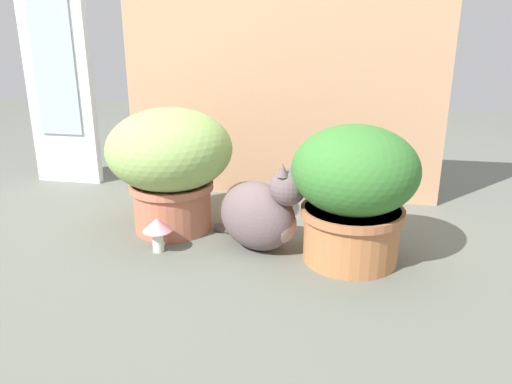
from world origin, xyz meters
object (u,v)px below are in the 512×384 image
cat (262,214)px  mushroom_ornament_red (163,211)px  leafy_planter (354,189)px  mushroom_ornament_pink (157,228)px  grass_planter (170,161)px

cat → mushroom_ornament_red: bearing=173.8°
leafy_planter → mushroom_ornament_pink: size_ratio=3.70×
grass_planter → leafy_planter: grass_planter is taller
cat → grass_planter: bearing=161.4°
cat → mushroom_ornament_red: (-0.34, 0.04, -0.03)m
grass_planter → leafy_planter: 0.62m
mushroom_ornament_pink → mushroom_ornament_red: mushroom_ornament_red is taller
leafy_planter → mushroom_ornament_red: bearing=175.0°
grass_planter → mushroom_ornament_red: grass_planter is taller
cat → mushroom_ornament_pink: cat is taller
leafy_planter → grass_planter: bearing=168.0°
grass_planter → cat: 0.37m
leafy_planter → cat: leafy_planter is taller
mushroom_ornament_pink → cat: bearing=13.4°
cat → mushroom_ornament_red: cat is taller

